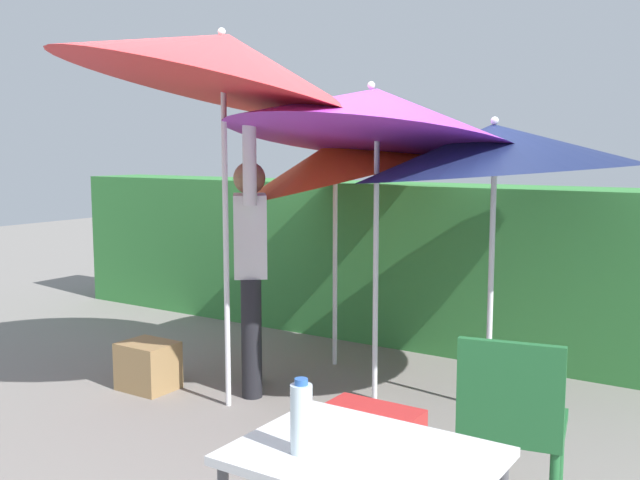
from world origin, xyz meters
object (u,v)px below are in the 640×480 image
at_px(umbrella_orange, 223,63).
at_px(person_vendor, 250,259).
at_px(umbrella_navy, 494,149).
at_px(umbrella_rainbow, 374,115).
at_px(crate_cardboard, 148,366).
at_px(folding_table, 364,479).
at_px(umbrella_yellow, 335,161).
at_px(cooler_box, 369,445).
at_px(chair_plastic, 512,419).
at_px(bottle_water, 301,418).

relative_size(umbrella_orange, person_vendor, 1.45).
bearing_deg(umbrella_navy, umbrella_rainbow, -161.49).
distance_m(crate_cardboard, folding_table, 3.12).
bearing_deg(umbrella_yellow, crate_cardboard, -123.91).
xyz_separation_m(cooler_box, folding_table, (0.65, -1.19, 0.46)).
bearing_deg(person_vendor, umbrella_navy, 20.01).
bearing_deg(umbrella_yellow, umbrella_orange, -97.32).
xyz_separation_m(cooler_box, crate_cardboard, (-2.00, 0.39, -0.02)).
xyz_separation_m(umbrella_orange, umbrella_navy, (1.48, 0.85, -0.54)).
bearing_deg(umbrella_rainbow, umbrella_yellow, 140.56).
distance_m(umbrella_rainbow, umbrella_orange, 1.02).
bearing_deg(umbrella_yellow, cooler_box, -52.81).
distance_m(umbrella_orange, folding_table, 3.03).
relative_size(umbrella_yellow, person_vendor, 1.06).
relative_size(umbrella_rainbow, umbrella_navy, 1.18).
bearing_deg(folding_table, chair_plastic, 84.15).
bearing_deg(chair_plastic, crate_cardboard, 170.33).
distance_m(folding_table, bottle_water, 0.28).
distance_m(umbrella_yellow, bottle_water, 3.42).
xyz_separation_m(chair_plastic, bottle_water, (-0.28, -1.22, 0.34)).
height_order(umbrella_orange, folding_table, umbrella_orange).
xyz_separation_m(cooler_box, bottle_water, (0.48, -1.31, 0.67)).
relative_size(umbrella_orange, crate_cardboard, 7.24).
bearing_deg(person_vendor, crate_cardboard, -148.71).
bearing_deg(chair_plastic, umbrella_navy, 113.82).
height_order(umbrella_rainbow, umbrella_yellow, umbrella_rainbow).
bearing_deg(umbrella_yellow, umbrella_navy, -11.07).
xyz_separation_m(umbrella_orange, person_vendor, (-0.03, 0.30, -1.29)).
xyz_separation_m(umbrella_navy, folding_table, (0.51, -2.51, -1.03)).
bearing_deg(crate_cardboard, umbrella_yellow, 56.09).
bearing_deg(person_vendor, folding_table, -44.10).
bearing_deg(bottle_water, cooler_box, 110.32).
height_order(umbrella_navy, folding_table, umbrella_navy).
bearing_deg(crate_cardboard, person_vendor, 31.29).
bearing_deg(umbrella_navy, person_vendor, -159.99).
height_order(umbrella_yellow, bottle_water, umbrella_yellow).
height_order(umbrella_rainbow, bottle_water, umbrella_rainbow).
relative_size(cooler_box, crate_cardboard, 1.32).
relative_size(chair_plastic, bottle_water, 3.71).
distance_m(cooler_box, bottle_water, 1.54).
bearing_deg(folding_table, umbrella_rainbow, 118.49).
height_order(cooler_box, crate_cardboard, cooler_box).
bearing_deg(chair_plastic, folding_table, -95.85).
distance_m(umbrella_orange, person_vendor, 1.32).
height_order(umbrella_orange, chair_plastic, umbrella_orange).
xyz_separation_m(umbrella_orange, chair_plastic, (2.10, -0.55, -1.71)).
bearing_deg(umbrella_rainbow, folding_table, -61.51).
relative_size(umbrella_rainbow, person_vendor, 1.20).
bearing_deg(umbrella_navy, umbrella_yellow, 168.93).
distance_m(crate_cardboard, bottle_water, 3.08).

